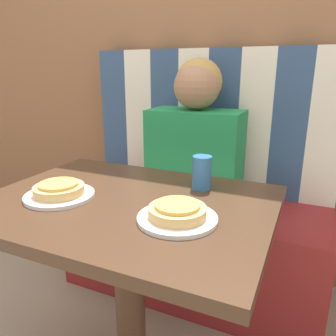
% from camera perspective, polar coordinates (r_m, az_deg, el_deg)
% --- Properties ---
extents(wall_back, '(7.00, 0.05, 2.60)m').
position_cam_1_polar(wall_back, '(1.82, 8.82, 22.64)').
color(wall_back, brown).
rests_on(wall_back, ground_plane).
extents(booth_seat, '(1.26, 0.52, 0.49)m').
position_cam_1_polar(booth_seat, '(1.74, 4.35, -13.00)').
color(booth_seat, maroon).
rests_on(booth_seat, ground_plane).
extents(booth_backrest, '(1.26, 0.09, 0.71)m').
position_cam_1_polar(booth_backrest, '(1.73, 7.22, 8.08)').
color(booth_backrest, navy).
rests_on(booth_backrest, booth_seat).
extents(dining_table, '(0.88, 0.66, 0.73)m').
position_cam_1_polar(dining_table, '(1.06, -7.08, -10.99)').
color(dining_table, '#422B1C').
rests_on(dining_table, ground_plane).
extents(person, '(0.43, 0.24, 0.67)m').
position_cam_1_polar(person, '(1.54, 4.87, 5.70)').
color(person, '#1E8447').
rests_on(person, booth_seat).
extents(plate_left, '(0.21, 0.21, 0.01)m').
position_cam_1_polar(plate_left, '(1.08, -18.35, -4.58)').
color(plate_left, white).
rests_on(plate_left, dining_table).
extents(plate_right, '(0.21, 0.21, 0.01)m').
position_cam_1_polar(plate_right, '(0.87, 1.63, -8.77)').
color(plate_right, white).
rests_on(plate_right, dining_table).
extents(pizza_left, '(0.15, 0.15, 0.04)m').
position_cam_1_polar(pizza_left, '(1.07, -18.46, -3.45)').
color(pizza_left, tan).
rests_on(pizza_left, plate_left).
extents(pizza_right, '(0.15, 0.15, 0.04)m').
position_cam_1_polar(pizza_right, '(0.86, 1.64, -7.41)').
color(pizza_right, tan).
rests_on(pizza_right, plate_right).
extents(drinking_cup, '(0.06, 0.06, 0.11)m').
position_cam_1_polar(drinking_cup, '(1.09, 5.92, -0.79)').
color(drinking_cup, '#2D669E').
rests_on(drinking_cup, dining_table).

